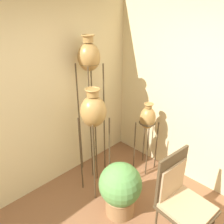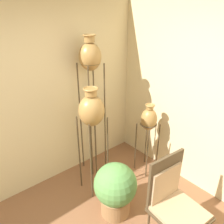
# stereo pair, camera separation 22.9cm
# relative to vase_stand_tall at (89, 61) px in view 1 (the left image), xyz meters

# --- Properties ---
(wall_back) EXTENTS (7.78, 0.06, 2.70)m
(wall_back) POSITION_rel_vase_stand_tall_xyz_m (-0.98, 0.26, -0.43)
(wall_back) COLOR beige
(wall_back) RESTS_ON ground_plane
(vase_stand_tall) EXTENTS (0.30, 0.30, 2.12)m
(vase_stand_tall) POSITION_rel_vase_stand_tall_xyz_m (0.00, 0.00, 0.00)
(vase_stand_tall) COLOR #473823
(vase_stand_tall) RESTS_ON ground_plane
(vase_stand_medium) EXTENTS (0.33, 0.33, 1.55)m
(vase_stand_medium) POSITION_rel_vase_stand_tall_xyz_m (-0.27, -0.38, -0.54)
(vase_stand_medium) COLOR #473823
(vase_stand_medium) RESTS_ON ground_plane
(vase_stand_short) EXTENTS (0.27, 0.27, 1.16)m
(vase_stand_short) POSITION_rel_vase_stand_tall_xyz_m (0.61, -0.59, -0.88)
(vase_stand_short) COLOR #473823
(vase_stand_short) RESTS_ON ground_plane
(chair) EXTENTS (0.54, 0.55, 1.08)m
(chair) POSITION_rel_vase_stand_tall_xyz_m (-0.12, -1.59, -1.18)
(chair) COLOR #473823
(chair) RESTS_ON ground_plane
(potted_plant) EXTENTS (0.54, 0.54, 0.74)m
(potted_plant) POSITION_rel_vase_stand_tall_xyz_m (-0.34, -0.92, -1.38)
(potted_plant) COLOR olive
(potted_plant) RESTS_ON ground_plane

